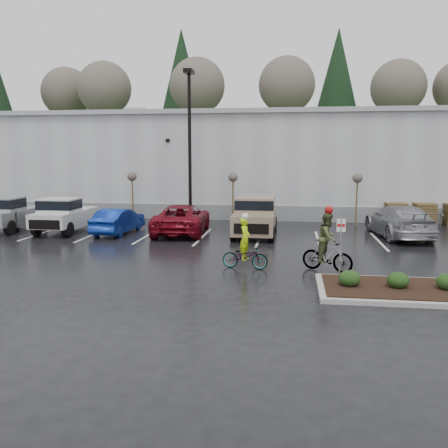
# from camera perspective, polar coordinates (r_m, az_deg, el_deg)

# --- Properties ---
(ground) EXTENTS (120.00, 120.00, 0.00)m
(ground) POSITION_cam_1_polar(r_m,az_deg,el_deg) (16.93, 0.75, -6.53)
(ground) COLOR black
(ground) RESTS_ON ground
(warehouse) EXTENTS (60.50, 15.50, 7.20)m
(warehouse) POSITION_cam_1_polar(r_m,az_deg,el_deg) (38.26, 4.99, 7.44)
(warehouse) COLOR #A9ABAD
(warehouse) RESTS_ON ground
(wooded_ridge) EXTENTS (80.00, 25.00, 6.00)m
(wooded_ridge) POSITION_cam_1_polar(r_m,az_deg,el_deg) (61.26, 6.16, 7.25)
(wooded_ridge) COLOR #1E3918
(wooded_ridge) RESTS_ON ground
(lamppost) EXTENTS (0.50, 1.00, 9.22)m
(lamppost) POSITION_cam_1_polar(r_m,az_deg,el_deg) (28.88, -4.17, 11.11)
(lamppost) COLOR black
(lamppost) RESTS_ON ground
(sapling_west) EXTENTS (0.60, 0.60, 3.20)m
(sapling_west) POSITION_cam_1_polar(r_m,az_deg,el_deg) (30.94, -11.00, 5.33)
(sapling_west) COLOR brown
(sapling_west) RESTS_ON ground
(sapling_mid) EXTENTS (0.60, 0.60, 3.20)m
(sapling_mid) POSITION_cam_1_polar(r_m,az_deg,el_deg) (29.47, 1.09, 5.33)
(sapling_mid) COLOR brown
(sapling_mid) RESTS_ON ground
(sapling_east) EXTENTS (0.60, 0.60, 3.20)m
(sapling_east) POSITION_cam_1_polar(r_m,az_deg,el_deg) (29.52, 15.75, 5.01)
(sapling_east) COLOR brown
(sapling_east) RESTS_ON ground
(pallet_stack_a) EXTENTS (1.20, 1.20, 1.35)m
(pallet_stack_a) POSITION_cam_1_polar(r_m,az_deg,el_deg) (31.11, 19.92, 1.19)
(pallet_stack_a) COLOR brown
(pallet_stack_a) RESTS_ON ground
(pallet_stack_b) EXTENTS (1.20, 1.20, 1.35)m
(pallet_stack_b) POSITION_cam_1_polar(r_m,az_deg,el_deg) (31.51, 22.95, 1.11)
(pallet_stack_b) COLOR brown
(pallet_stack_b) RESTS_ON ground
(curb_island) EXTENTS (8.00, 3.00, 0.15)m
(curb_island) POSITION_cam_1_polar(r_m,az_deg,el_deg) (16.57, 25.27, -7.44)
(curb_island) COLOR gray
(curb_island) RESTS_ON ground
(mulch_bed) EXTENTS (7.60, 2.60, 0.04)m
(mulch_bed) POSITION_cam_1_polar(r_m,az_deg,el_deg) (16.54, 25.29, -7.13)
(mulch_bed) COLOR black
(mulch_bed) RESTS_ON curb_island
(shrub_a) EXTENTS (0.70, 0.70, 0.52)m
(shrub_a) POSITION_cam_1_polar(r_m,az_deg,el_deg) (15.85, 14.87, -6.34)
(shrub_a) COLOR black
(shrub_a) RESTS_ON curb_island
(shrub_b) EXTENTS (0.70, 0.70, 0.52)m
(shrub_b) POSITION_cam_1_polar(r_m,az_deg,el_deg) (16.10, 20.21, -6.35)
(shrub_b) COLOR black
(shrub_b) RESTS_ON curb_island
(shrub_c) EXTENTS (0.70, 0.70, 0.52)m
(shrub_c) POSITION_cam_1_polar(r_m,az_deg,el_deg) (16.48, 25.34, -6.31)
(shrub_c) COLOR black
(shrub_c) RESTS_ON curb_island
(fire_lane_sign) EXTENTS (0.30, 0.05, 2.20)m
(fire_lane_sign) POSITION_cam_1_polar(r_m,az_deg,el_deg) (16.77, 13.85, -2.00)
(fire_lane_sign) COLOR gray
(fire_lane_sign) RESTS_ON ground
(pickup_silver) EXTENTS (2.10, 5.20, 1.96)m
(pickup_silver) POSITION_cam_1_polar(r_m,az_deg,el_deg) (29.90, -24.07, 1.26)
(pickup_silver) COLOR #9A9CA1
(pickup_silver) RESTS_ON ground
(pickup_white) EXTENTS (2.10, 5.20, 1.96)m
(pickup_white) POSITION_cam_1_polar(r_m,az_deg,el_deg) (28.18, -18.31, 1.17)
(pickup_white) COLOR beige
(pickup_white) RESTS_ON ground
(car_blue) EXTENTS (1.78, 4.32, 1.39)m
(car_blue) POSITION_cam_1_polar(r_m,az_deg,el_deg) (26.67, -12.60, 0.38)
(car_blue) COLOR navy
(car_blue) RESTS_ON ground
(car_red) EXTENTS (3.03, 5.90, 1.59)m
(car_red) POSITION_cam_1_polar(r_m,az_deg,el_deg) (26.22, -5.10, 0.64)
(car_red) COLOR maroon
(car_red) RESTS_ON ground
(suv_tan) EXTENTS (2.20, 5.10, 2.06)m
(suv_tan) POSITION_cam_1_polar(r_m,az_deg,el_deg) (25.44, 3.78, 0.94)
(suv_tan) COLOR #8C765E
(suv_tan) RESTS_ON ground
(car_far_silver) EXTENTS (3.05, 6.03, 1.68)m
(car_far_silver) POSITION_cam_1_polar(r_m,az_deg,el_deg) (26.57, 20.34, 0.33)
(car_far_silver) COLOR #97989E
(car_far_silver) RESTS_ON ground
(cyclist_hivis) EXTENTS (1.84, 0.87, 2.15)m
(cyclist_hivis) POSITION_cam_1_polar(r_m,az_deg,el_deg) (18.18, 2.54, -3.30)
(cyclist_hivis) COLOR #3F3F44
(cyclist_hivis) RESTS_ON ground
(cyclist_olive) EXTENTS (1.96, 1.30, 2.47)m
(cyclist_olive) POSITION_cam_1_polar(r_m,az_deg,el_deg) (18.11, 12.34, -2.83)
(cyclist_olive) COLOR #3F3F44
(cyclist_olive) RESTS_ON ground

